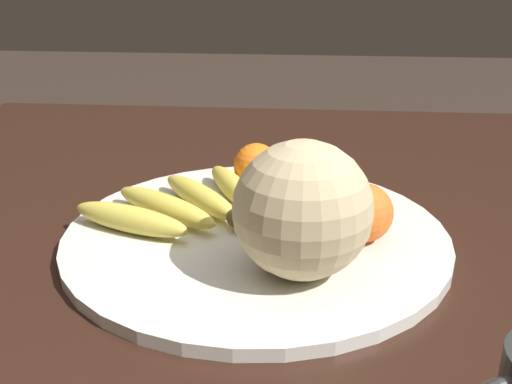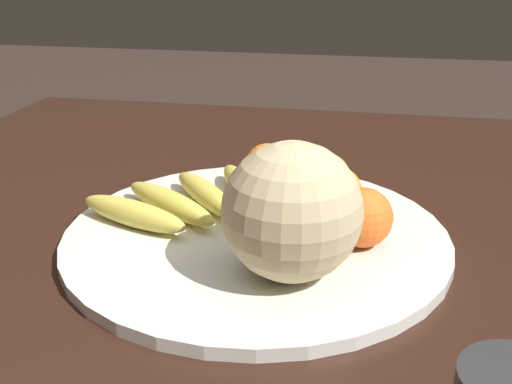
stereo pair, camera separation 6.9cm
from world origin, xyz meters
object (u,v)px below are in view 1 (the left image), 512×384
object	(u,v)px
melon	(302,210)
orange_back_right	(288,199)
orange_front_left	(363,213)
orange_back_left	(318,173)
banana_bunch	(204,198)
orange_front_right	(273,184)
fruit_bowl	(256,236)
orange_mid_center	(331,188)
kitchen_table	(216,328)
orange_top_small	(256,166)
produce_tag	(283,195)

from	to	relation	value
melon	orange_back_right	bearing A→B (deg)	-170.92
melon	orange_front_left	distance (m)	0.11
orange_back_left	orange_back_right	xyz separation A→B (m)	(0.11, -0.04, 0.01)
banana_bunch	orange_back_right	size ratio (longest dim) A/B	3.86
orange_front_right	orange_back_left	size ratio (longest dim) A/B	1.07
fruit_bowl	orange_front_right	distance (m)	0.09
orange_mid_center	orange_back_right	xyz separation A→B (m)	(0.05, -0.05, 0.00)
kitchen_table	orange_top_small	bearing A→B (deg)	171.15
orange_back_left	produce_tag	size ratio (longest dim) A/B	0.69
orange_mid_center	orange_back_right	world-z (taller)	orange_back_right
produce_tag	kitchen_table	bearing A→B (deg)	-22.55
orange_top_small	banana_bunch	bearing A→B (deg)	-35.22
kitchen_table	orange_back_right	bearing A→B (deg)	133.13
orange_top_small	fruit_bowl	bearing A→B (deg)	4.82
orange_back_right	orange_front_left	bearing A→B (deg)	70.89
fruit_bowl	orange_top_small	distance (m)	0.15
kitchen_table	banana_bunch	xyz separation A→B (m)	(-0.11, -0.03, 0.12)
kitchen_table	orange_front_left	world-z (taller)	orange_front_left
banana_bunch	orange_front_left	world-z (taller)	orange_front_left
orange_back_right	orange_front_right	bearing A→B (deg)	-158.93
banana_bunch	orange_front_left	bearing A→B (deg)	-150.80
melon	banana_bunch	distance (m)	0.20
fruit_bowl	orange_back_right	bearing A→B (deg)	115.91
orange_front_right	orange_mid_center	size ratio (longest dim) A/B	1.01
melon	orange_mid_center	world-z (taller)	melon
kitchen_table	fruit_bowl	xyz separation A→B (m)	(-0.06, 0.04, 0.09)
banana_bunch	produce_tag	xyz separation A→B (m)	(-0.06, 0.10, -0.02)
kitchen_table	banana_bunch	world-z (taller)	banana_bunch
orange_back_right	orange_top_small	bearing A→B (deg)	-158.29
banana_bunch	orange_top_small	world-z (taller)	orange_top_small
kitchen_table	orange_front_left	distance (m)	0.22
banana_bunch	orange_mid_center	size ratio (longest dim) A/B	4.30
banana_bunch	orange_mid_center	bearing A→B (deg)	-128.05
fruit_bowl	kitchen_table	bearing A→B (deg)	-36.97
fruit_bowl	melon	xyz separation A→B (m)	(0.09, 0.05, 0.08)
orange_front_left	orange_top_small	size ratio (longest dim) A/B	1.07
melon	orange_mid_center	distance (m)	0.17
orange_front_left	orange_mid_center	size ratio (longest dim) A/B	1.09
orange_front_left	orange_front_right	size ratio (longest dim) A/B	1.08
kitchen_table	orange_front_left	size ratio (longest dim) A/B	20.52
orange_top_small	orange_mid_center	bearing A→B (deg)	53.81
orange_front_left	produce_tag	distance (m)	0.16
kitchen_table	orange_back_right	world-z (taller)	orange_back_right
kitchen_table	orange_back_left	xyz separation A→B (m)	(-0.18, 0.12, 0.13)
melon	orange_back_left	xyz separation A→B (m)	(-0.22, 0.02, -0.04)
fruit_bowl	orange_front_left	world-z (taller)	orange_front_left
melon	orange_front_right	world-z (taller)	melon
fruit_bowl	orange_mid_center	bearing A→B (deg)	126.19
fruit_bowl	orange_back_left	world-z (taller)	orange_back_left
fruit_bowl	orange_back_left	distance (m)	0.15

